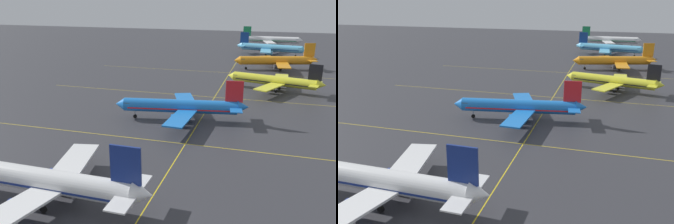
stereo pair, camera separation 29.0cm
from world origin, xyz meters
The scene contains 7 objects.
airliner_front_gate centered at (-15.36, 8.39, 3.83)m, with size 35.93×31.10×11.20m.
airliner_second_row centered at (-4.67, 51.95, 3.63)m, with size 34.10×29.09×10.62m.
airliner_third_row centered at (17.80, 89.23, 3.45)m, with size 32.11×27.33×10.10m.
airliner_far_left_stand centered at (18.13, 127.61, 3.83)m, with size 35.49×30.28×11.23m.
airliner_far_right_stand centered at (14.77, 166.35, 3.93)m, with size 36.87×31.35×11.51m.
airliner_distant_taxiway centered at (14.16, 203.65, 4.05)m, with size 38.02×32.92×11.86m.
taxiway_markings centered at (0.00, 56.33, 0.00)m, with size 113.66×171.10×0.01m.
Camera 1 is at (16.50, -33.12, 30.60)m, focal length 38.55 mm.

